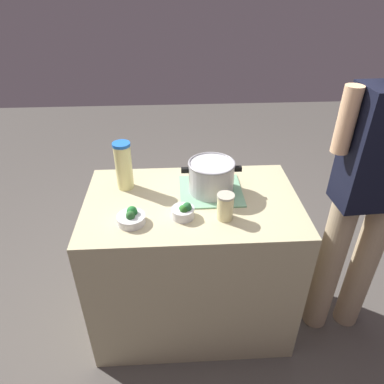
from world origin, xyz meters
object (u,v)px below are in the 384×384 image
object	(u,v)px
lemonade_pitcher	(124,166)
broccoli_bowl_front	(131,218)
cooking_pot	(211,176)
broccoli_bowl_center	(184,212)
person_cook	(369,196)
mason_jar	(225,207)

from	to	relation	value
lemonade_pitcher	broccoli_bowl_front	size ratio (longest dim) A/B	1.97
cooking_pot	broccoli_bowl_center	distance (m)	0.27
person_cook	broccoli_bowl_front	bearing A→B (deg)	-176.63
broccoli_bowl_center	person_cook	xyz separation A→B (m)	(0.92, 0.04, 0.02)
broccoli_bowl_front	person_cook	bearing A→B (deg)	3.37
mason_jar	person_cook	xyz separation A→B (m)	(0.72, 0.06, -0.01)
mason_jar	broccoli_bowl_center	size ratio (longest dim) A/B	1.19
broccoli_bowl_front	person_cook	size ratio (longest dim) A/B	0.08
lemonade_pitcher	broccoli_bowl_center	distance (m)	0.43
cooking_pot	person_cook	world-z (taller)	person_cook
cooking_pot	broccoli_bowl_front	distance (m)	0.47
broccoli_bowl_center	broccoli_bowl_front	bearing A→B (deg)	-173.51
cooking_pot	person_cook	distance (m)	0.79
cooking_pot	broccoli_bowl_front	xyz separation A→B (m)	(-0.40, -0.25, -0.07)
broccoli_bowl_center	person_cook	distance (m)	0.92
broccoli_bowl_center	person_cook	size ratio (longest dim) A/B	0.07
lemonade_pitcher	mason_jar	distance (m)	0.59
cooking_pot	lemonade_pitcher	size ratio (longest dim) A/B	1.19
mason_jar	person_cook	bearing A→B (deg)	4.59
person_cook	mason_jar	bearing A→B (deg)	-175.41
broccoli_bowl_center	cooking_pot	bearing A→B (deg)	54.87
broccoli_bowl_center	lemonade_pitcher	bearing A→B (deg)	136.14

